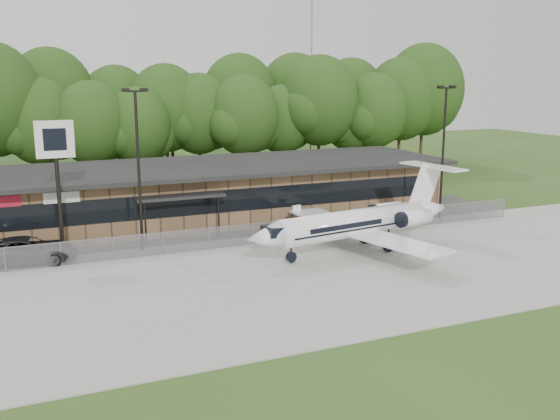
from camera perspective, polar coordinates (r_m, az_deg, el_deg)
name	(u,v)px	position (r m, az deg, el deg)	size (l,w,h in m)	color
ground	(333,337)	(27.44, 4.83, -11.48)	(160.00, 160.00, 0.00)	#364D1B
apron	(264,281)	(34.22, -1.44, -6.46)	(64.00, 18.00, 0.08)	#9E9B93
parking_lot	(205,232)	(44.69, -6.86, -2.05)	(50.00, 9.00, 0.06)	#383835
terminal	(188,192)	(48.41, -8.39, 1.62)	(41.00, 11.65, 4.30)	brown
fence	(225,237)	(40.33, -5.10, -2.50)	(46.00, 0.04, 1.52)	gray
treeline	(141,110)	(65.34, -12.62, 8.91)	(72.00, 12.00, 15.00)	#1D3812
radio_mast	(311,62)	(77.90, 2.89, 13.37)	(0.20, 0.20, 25.00)	gray
light_pole_mid	(138,158)	(39.58, -12.84, 4.64)	(1.55, 0.30, 10.23)	black
light_pole_right	(444,143)	(49.09, 14.73, 5.98)	(1.55, 0.30, 10.23)	black
business_jet	(359,223)	(39.56, 7.28, -1.22)	(15.48, 13.86, 5.21)	white
suv	(27,251)	(40.02, -22.15, -3.46)	(2.66, 5.78, 1.60)	#2D2D2F
pole_sign	(56,154)	(39.28, -19.82, 4.83)	(2.20, 0.29, 8.40)	black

